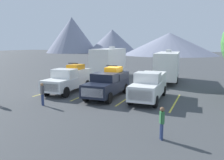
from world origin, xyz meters
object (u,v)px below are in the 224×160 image
(pickup_truck_a, at_px, (69,79))
(pickup_truck_c, at_px, (149,85))
(camper_trailer_b, at_px, (168,65))
(person_c, at_px, (42,93))
(person_b, at_px, (162,121))
(pickup_truck_b, at_px, (108,83))
(camper_trailer_a, at_px, (109,61))

(pickup_truck_a, xyz_separation_m, pickup_truck_c, (7.41, -0.01, -0.04))
(camper_trailer_b, bearing_deg, person_c, -114.89)
(person_b, bearing_deg, pickup_truck_c, 108.30)
(pickup_truck_c, height_order, person_b, pickup_truck_c)
(pickup_truck_b, bearing_deg, person_c, -125.03)
(pickup_truck_c, bearing_deg, pickup_truck_a, 179.96)
(pickup_truck_a, bearing_deg, pickup_truck_b, -3.35)
(camper_trailer_b, height_order, person_c, camper_trailer_b)
(camper_trailer_b, height_order, person_b, camper_trailer_b)
(camper_trailer_a, relative_size, camper_trailer_b, 1.03)
(person_b, bearing_deg, pickup_truck_b, 129.99)
(pickup_truck_b, height_order, pickup_truck_c, pickup_truck_b)
(camper_trailer_b, relative_size, person_b, 5.75)
(person_b, bearing_deg, camper_trailer_b, 98.66)
(pickup_truck_c, relative_size, person_c, 3.50)
(pickup_truck_a, distance_m, camper_trailer_a, 9.79)
(camper_trailer_a, xyz_separation_m, person_c, (1.24, -14.41, -1.18))
(pickup_truck_b, bearing_deg, pickup_truck_a, 176.65)
(camper_trailer_a, distance_m, person_c, 14.51)
(pickup_truck_c, bearing_deg, pickup_truck_b, -176.14)
(pickup_truck_b, height_order, person_b, pickup_truck_b)
(camper_trailer_a, relative_size, person_b, 5.90)
(camper_trailer_a, bearing_deg, person_b, -59.06)
(pickup_truck_a, bearing_deg, person_c, -78.99)
(pickup_truck_c, relative_size, camper_trailer_a, 0.63)
(pickup_truck_a, relative_size, person_c, 3.39)
(camper_trailer_a, bearing_deg, pickup_truck_a, -88.02)
(pickup_truck_b, relative_size, person_c, 3.53)
(camper_trailer_b, xyz_separation_m, person_b, (2.46, -16.15, -1.06))
(camper_trailer_b, bearing_deg, pickup_truck_a, -128.73)
(person_c, bearing_deg, person_b, -15.24)
(pickup_truck_c, bearing_deg, person_b, -71.70)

